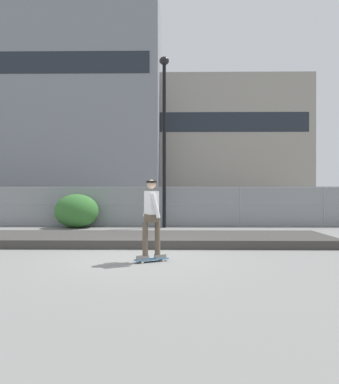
# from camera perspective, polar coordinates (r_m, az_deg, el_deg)

# --- Properties ---
(ground_plane) EXTENTS (120.00, 120.00, 0.00)m
(ground_plane) POSITION_cam_1_polar(r_m,az_deg,el_deg) (8.57, -4.76, -10.91)
(ground_plane) COLOR slate
(gravel_berm) EXTENTS (11.33, 2.55, 0.26)m
(gravel_berm) POSITION_cam_1_polar(r_m,az_deg,el_deg) (10.98, -3.51, -7.79)
(gravel_berm) COLOR #3D3A38
(gravel_berm) RESTS_ON ground_plane
(skateboard) EXTENTS (0.81, 0.53, 0.07)m
(skateboard) POSITION_cam_1_polar(r_m,az_deg,el_deg) (8.11, -3.03, -11.13)
(skateboard) COLOR #2D608C
(skateboard) RESTS_ON ground_plane
(skater) EXTENTS (0.69, 0.62, 1.84)m
(skater) POSITION_cam_1_polar(r_m,az_deg,el_deg) (7.97, -3.03, -3.59)
(skater) COLOR gray
(skater) RESTS_ON skateboard
(chain_fence) EXTENTS (23.28, 0.06, 1.85)m
(chain_fence) POSITION_cam_1_polar(r_m,az_deg,el_deg) (15.92, -2.17, -2.40)
(chain_fence) COLOR gray
(chain_fence) RESTS_ON ground_plane
(street_lamp) EXTENTS (0.44, 0.44, 7.67)m
(street_lamp) POSITION_cam_1_polar(r_m,az_deg,el_deg) (15.67, -0.89, 11.40)
(street_lamp) COLOR black
(street_lamp) RESTS_ON ground_plane
(parked_car_near) EXTENTS (4.47, 2.08, 1.66)m
(parked_car_near) POSITION_cam_1_polar(r_m,az_deg,el_deg) (19.97, -18.63, -2.16)
(parked_car_near) COLOR maroon
(parked_car_near) RESTS_ON ground_plane
(library_building) EXTENTS (22.99, 10.48, 25.99)m
(library_building) POSITION_cam_1_polar(r_m,az_deg,el_deg) (46.93, -16.27, 14.16)
(library_building) COLOR slate
(library_building) RESTS_ON ground_plane
(office_block) EXTENTS (22.66, 13.64, 16.73)m
(office_block) POSITION_cam_1_polar(r_m,az_deg,el_deg) (51.04, 8.25, 7.73)
(office_block) COLOR gray
(office_block) RESTS_ON ground_plane
(shrub_left) EXTENTS (1.96, 1.60, 1.51)m
(shrub_left) POSITION_cam_1_polar(r_m,az_deg,el_deg) (15.90, -15.21, -3.05)
(shrub_left) COLOR #336B2D
(shrub_left) RESTS_ON ground_plane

